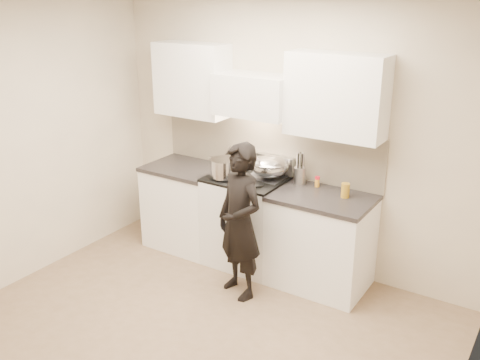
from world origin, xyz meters
name	(u,v)px	position (x,y,z in m)	size (l,w,h in m)	color
ground_plane	(186,341)	(0.00, 0.00, 0.00)	(4.00, 4.00, 0.00)	#897057
room_shell	(203,142)	(-0.06, 0.37, 1.60)	(4.04, 3.54, 2.70)	beige
stove	(247,220)	(-0.30, 1.42, 0.47)	(0.76, 0.65, 0.96)	white
counter_right	(321,241)	(0.53, 1.43, 0.46)	(0.92, 0.67, 0.92)	white
counter_left	(187,205)	(-1.08, 1.43, 0.46)	(0.82, 0.67, 0.92)	white
wok	(269,166)	(-0.10, 1.52, 1.07)	(0.41, 0.50, 0.33)	#B7B7BD
stock_pot	(224,168)	(-0.49, 1.28, 1.05)	(0.38, 0.32, 0.18)	#B7B7BD
utensil_crock	(300,174)	(0.20, 1.60, 1.02)	(0.12, 0.12, 0.31)	#B3B3B3
spice_jar	(317,181)	(0.38, 1.61, 0.97)	(0.05, 0.05, 0.10)	orange
oil_glass	(345,190)	(0.71, 1.50, 0.99)	(0.08, 0.08, 0.14)	#A87C1E
person	(240,222)	(-0.03, 0.87, 0.74)	(0.54, 0.35, 1.47)	black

